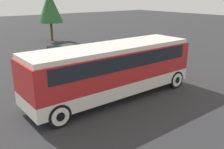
# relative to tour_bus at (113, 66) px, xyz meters

# --- Properties ---
(ground_plane) EXTENTS (120.00, 120.00, 0.00)m
(ground_plane) POSITION_rel_tour_bus_xyz_m (-0.10, -0.00, -1.74)
(ground_plane) COLOR #2D2D30
(tour_bus) EXTENTS (9.48, 2.69, 2.88)m
(tour_bus) POSITION_rel_tour_bus_xyz_m (0.00, 0.00, 0.00)
(tour_bus) COLOR silver
(tour_bus) RESTS_ON ground_plane
(parked_car_near) EXTENTS (4.30, 1.90, 1.35)m
(parked_car_near) POSITION_rel_tour_bus_xyz_m (1.51, 8.36, -1.05)
(parked_car_near) COLOR silver
(parked_car_near) RESTS_ON ground_plane
(parked_car_mid) EXTENTS (4.31, 1.91, 1.51)m
(parked_car_mid) POSITION_rel_tour_bus_xyz_m (0.49, 4.86, -0.99)
(parked_car_mid) COLOR #7A6B5B
(parked_car_mid) RESTS_ON ground_plane
(tree_center) EXTENTS (2.89, 2.89, 5.87)m
(tree_center) POSITION_rel_tour_bus_xyz_m (4.96, 18.34, 2.28)
(tree_center) COLOR brown
(tree_center) RESTS_ON ground_plane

